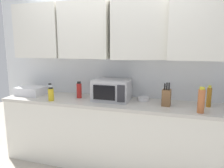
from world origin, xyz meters
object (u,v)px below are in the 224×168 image
Objects in this scene: microwave at (112,90)px; bottle_amber_vinegar at (209,97)px; knife_block at (166,97)px; bottle_spice_jar at (201,101)px; bottle_yellow_mustard at (51,94)px; bottle_clear_tall at (50,91)px; dish_rack at (31,91)px; bottle_red_sauce at (79,90)px; bowl_ceramic_small at (144,99)px.

microwave reaches higher than bottle_amber_vinegar.
microwave is at bearing 175.12° from knife_block.
knife_block reaches higher than bottle_spice_jar.
bottle_clear_tall reaches higher than bottle_yellow_mustard.
bottle_amber_vinegar is at bearing 1.73° from dish_rack.
dish_rack is 1.32× the size of knife_block.
microwave is 2.71× the size of bottle_yellow_mustard.
bottle_yellow_mustard is at bearing -54.66° from bottle_clear_tall.
bottle_yellow_mustard is at bearing -172.44° from knife_block.
bottle_spice_jar is (1.85, 0.02, 0.05)m from bottle_yellow_mustard.
bottle_amber_vinegar is at bearing 8.44° from bottle_yellow_mustard.
knife_block is at bearing 0.72° from bottle_clear_tall.
bottle_clear_tall is 0.69× the size of bottle_spice_jar.
bottle_red_sauce is (-0.48, -0.00, -0.03)m from microwave.
bottle_red_sauce is at bearing 171.45° from bottle_spice_jar.
bottle_amber_vinegar is at bearing 11.07° from knife_block.
microwave is 0.44m from bowl_ceramic_small.
bottle_spice_jar is at bearing -4.88° from dish_rack.
microwave is at bearing 18.53° from bottle_yellow_mustard.
bottle_yellow_mustard is at bearing -24.41° from dish_rack.
bottle_yellow_mustard is 0.76× the size of bottle_red_sauce.
bottle_clear_tall is 1.32m from bowl_ceramic_small.
bottle_amber_vinegar is 1.12× the size of bottle_red_sauce.
knife_block is 1.11× the size of bottle_amber_vinegar.
dish_rack is at bearing 155.59° from bottle_yellow_mustard.
bottle_amber_vinegar is at bearing 66.99° from bottle_spice_jar.
microwave is at bearing -178.35° from bottle_amber_vinegar.
bottle_amber_vinegar is 1.81× the size of bowl_ceramic_small.
bottle_spice_jar reaches higher than bowl_ceramic_small.
knife_block is at bearing -168.93° from bottle_amber_vinegar.
bottle_clear_tall is at bearing -171.97° from bowl_ceramic_small.
bottle_amber_vinegar is at bearing 1.65° from microwave.
knife_block is 0.35m from bowl_ceramic_small.
bottle_spice_jar reaches higher than bottle_yellow_mustard.
bottle_spice_jar is at bearing -113.01° from bottle_amber_vinegar.
bowl_ceramic_small is (1.66, 0.14, -0.03)m from dish_rack.
bottle_spice_jar is (1.98, -0.16, 0.04)m from bottle_clear_tall.
microwave is 1.25m from dish_rack.
dish_rack is 0.36m from bottle_clear_tall.
bottle_yellow_mustard reaches higher than bowl_ceramic_small.
microwave is at bearing 5.19° from bottle_clear_tall.
dish_rack is 1.64× the size of bottle_red_sauce.
bottle_spice_jar is 0.76m from bowl_ceramic_small.
dish_rack is 1.67m from bowl_ceramic_small.
bowl_ceramic_small is at bearing 151.15° from knife_block.
knife_block is 1.01× the size of bottle_spice_jar.
bottle_clear_tall reaches higher than dish_rack.
bottle_red_sauce is 1.61× the size of bowl_ceramic_small.
bottle_red_sauce reaches higher than bottle_clear_tall.
bottle_amber_vinegar is at bearing 1.31° from bottle_red_sauce.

